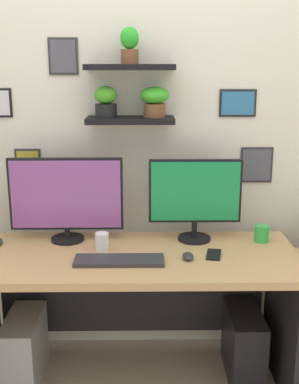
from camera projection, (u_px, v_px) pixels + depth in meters
name	position (u px, v px, depth m)	size (l,w,h in m)	color
ground_plane	(131.00, 381.00, 2.69)	(8.00, 8.00, 0.00)	tan
back_wall_assembly	(131.00, 125.00, 2.77)	(4.40, 0.24, 2.70)	silver
desk	(131.00, 286.00, 2.61)	(1.73, 0.68, 0.75)	tan
monitor_left	(66.00, 198.00, 2.65)	(0.61, 0.18, 0.46)	black
monitor_right	(195.00, 196.00, 2.65)	(0.50, 0.18, 0.45)	black
keyboard	(119.00, 260.00, 2.40)	(0.44, 0.14, 0.02)	#2D2D33
computer_mouse	(188.00, 256.00, 2.44)	(0.06, 0.09, 0.03)	#2D2D33
cell_phone	(214.00, 255.00, 2.48)	(0.07, 0.14, 0.01)	black
coffee_mug	(262.00, 233.00, 2.67)	(0.08, 0.08, 0.09)	green
pen_cup	(102.00, 242.00, 2.53)	(0.07, 0.07, 0.10)	white
computer_tower_left	(25.00, 350.00, 2.66)	(0.18, 0.40, 0.38)	#99999E
computer_tower_right	(244.00, 344.00, 2.71)	(0.18, 0.40, 0.38)	black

